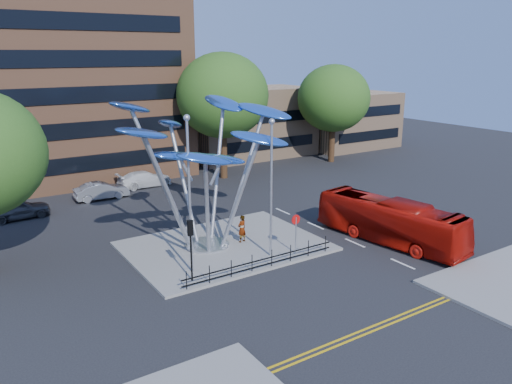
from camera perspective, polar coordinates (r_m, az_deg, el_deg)
ground at (r=28.04m, az=4.37°, el=-9.74°), size 120.00×120.00×0.00m
traffic_island at (r=32.10m, az=-3.60°, el=-6.19°), size 12.00×9.00×0.15m
double_yellow_near at (r=24.12m, az=13.32°, el=-14.65°), size 40.00×0.12×0.01m
double_yellow_far at (r=23.95m, az=13.85°, el=-14.93°), size 40.00×0.12×0.01m
brick_tower at (r=52.97m, az=-23.80°, el=17.66°), size 25.00×15.00×30.00m
low_building_near at (r=59.67m, az=-0.81°, el=7.96°), size 15.00×8.00×8.00m
low_building_far at (r=66.72m, az=10.46°, el=8.09°), size 12.00×8.00×7.00m
tree_right at (r=48.32m, az=-3.84°, el=10.93°), size 8.80×8.80×12.11m
tree_far at (r=56.55m, az=8.85°, el=10.52°), size 8.00×8.00×10.81m
leaf_sculpture at (r=30.34m, az=-6.22°, el=5.83°), size 12.72×9.54×9.51m
street_lamp_left at (r=26.82m, az=-7.66°, el=1.16°), size 0.36×0.36×8.80m
street_lamp_right at (r=28.89m, az=1.77°, el=1.81°), size 0.36×0.36×8.30m
traffic_light_island at (r=26.58m, az=-7.49°, el=-5.18°), size 0.28×0.18×3.42m
no_entry_sign_island at (r=30.32m, az=4.57°, el=-4.03°), size 0.60×0.10×2.45m
pedestrian_railing_front at (r=28.53m, az=0.69°, el=-8.01°), size 10.00×0.06×1.00m
red_bus at (r=33.61m, az=15.04°, el=-3.23°), size 3.88×10.56×2.87m
pedestrian at (r=32.24m, az=-1.63°, el=-4.21°), size 0.75×0.58×1.80m
parked_car_left at (r=41.16m, az=-25.65°, el=-1.75°), size 4.67×2.09×1.56m
parked_car_mid at (r=44.11m, az=-17.27°, el=0.14°), size 4.48×1.66×1.46m
parked_car_right at (r=47.16m, az=-12.60°, el=1.45°), size 5.06×2.15×1.46m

